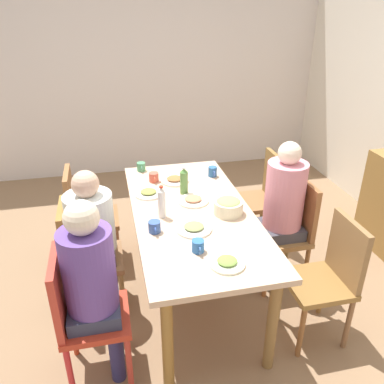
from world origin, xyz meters
TOP-DOWN VIEW (x-y plane):
  - ground_plane at (0.00, 0.00)m, footprint 6.36×6.36m
  - wall_left at (-2.71, 0.00)m, footprint 0.12×4.75m
  - dining_table at (0.00, 0.00)m, footprint 1.81×0.85m
  - chair_0 at (0.60, -0.81)m, footprint 0.40×0.40m
  - person_0 at (0.60, -0.72)m, footprint 0.30×0.30m
  - chair_1 at (0.60, 0.81)m, footprint 0.40×0.40m
  - chair_2 at (-0.60, 0.81)m, footprint 0.40×0.40m
  - chair_3 at (0.00, 0.81)m, footprint 0.40×0.40m
  - person_3 at (-0.00, 0.72)m, footprint 0.30×0.30m
  - chair_4 at (0.00, -0.81)m, footprint 0.40×0.40m
  - person_4 at (0.00, -0.72)m, footprint 0.33×0.33m
  - chair_5 at (-0.60, -0.81)m, footprint 0.40×0.40m
  - plate_0 at (-0.53, -0.03)m, footprint 0.24×0.24m
  - plate_1 at (0.68, 0.06)m, footprint 0.21×0.21m
  - plate_2 at (0.26, -0.05)m, footprint 0.24×0.24m
  - plate_3 at (-0.33, -0.28)m, footprint 0.22×0.22m
  - plate_4 at (-0.13, 0.04)m, footprint 0.23×0.23m
  - bowl_0 at (0.10, 0.24)m, footprint 0.21×0.21m
  - cup_0 at (0.52, -0.08)m, footprint 0.11×0.08m
  - cup_1 at (-0.81, -0.28)m, footprint 0.11×0.08m
  - cup_2 at (-0.56, 0.31)m, footprint 0.11×0.08m
  - cup_3 at (0.23, -0.31)m, footprint 0.12×0.08m
  - cup_4 at (-0.56, -0.20)m, footprint 0.12×0.08m
  - bottle_0 at (-0.29, -0.00)m, footprint 0.06×0.06m
  - bottle_1 at (0.05, -0.23)m, footprint 0.05×0.05m

SIDE VIEW (x-z plane):
  - ground_plane at x=0.00m, z-range 0.00..0.00m
  - chair_0 at x=0.60m, z-range 0.06..0.96m
  - chair_1 at x=0.60m, z-range 0.06..0.96m
  - chair_2 at x=-0.60m, z-range 0.06..0.96m
  - chair_3 at x=0.00m, z-range 0.06..0.96m
  - chair_4 at x=0.00m, z-range 0.06..0.96m
  - chair_5 at x=-0.60m, z-range 0.06..0.96m
  - dining_table at x=0.00m, z-range 0.29..1.06m
  - person_4 at x=0.00m, z-range 0.12..1.27m
  - person_0 at x=0.60m, z-range 0.12..1.35m
  - person_3 at x=0.00m, z-range 0.12..1.35m
  - plate_0 at x=-0.53m, z-range 0.76..0.80m
  - plate_1 at x=0.68m, z-range 0.76..0.80m
  - plate_3 at x=-0.33m, z-range 0.76..0.80m
  - plate_4 at x=-0.13m, z-range 0.76..0.80m
  - plate_2 at x=0.26m, z-range 0.76..0.80m
  - cup_1 at x=-0.81m, z-range 0.77..0.84m
  - cup_4 at x=-0.56m, z-range 0.77..0.84m
  - cup_3 at x=0.23m, z-range 0.77..0.84m
  - cup_0 at x=0.52m, z-range 0.77..0.84m
  - cup_2 at x=-0.56m, z-range 0.77..0.85m
  - bowl_0 at x=0.10m, z-range 0.77..0.88m
  - bottle_0 at x=-0.29m, z-range 0.76..0.98m
  - bottle_1 at x=0.05m, z-range 0.76..1.00m
  - wall_left at x=-2.71m, z-range 0.00..2.60m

